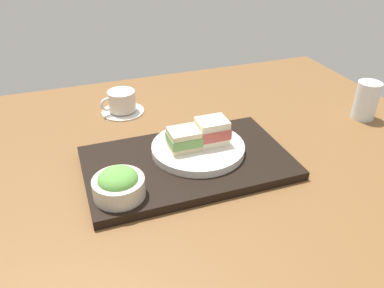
{
  "coord_description": "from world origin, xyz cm",
  "views": [
    {
      "loc": [
        -23.06,
        -75.24,
        50.4
      ],
      "look_at": [
        2.21,
        -5.08,
        5.0
      ],
      "focal_mm": 36.54,
      "sensor_mm": 36.0,
      "label": 1
    }
  ],
  "objects_px": {
    "sandwich_near": "(184,139)",
    "salad_bowl": "(119,184)",
    "drinking_glass": "(367,101)",
    "sandwich_plate": "(198,148)",
    "sandwich_far": "(212,131)",
    "coffee_cup": "(122,103)"
  },
  "relations": [
    {
      "from": "sandwich_near",
      "to": "salad_bowl",
      "type": "xyz_separation_m",
      "value": [
        -0.17,
        -0.1,
        -0.01
      ]
    },
    {
      "from": "sandwich_near",
      "to": "drinking_glass",
      "type": "bearing_deg",
      "value": 4.18
    },
    {
      "from": "salad_bowl",
      "to": "sandwich_near",
      "type": "bearing_deg",
      "value": 30.52
    },
    {
      "from": "drinking_glass",
      "to": "salad_bowl",
      "type": "bearing_deg",
      "value": -168.97
    },
    {
      "from": "sandwich_plate",
      "to": "drinking_glass",
      "type": "distance_m",
      "value": 0.51
    },
    {
      "from": "sandwich_plate",
      "to": "sandwich_near",
      "type": "height_order",
      "value": "sandwich_near"
    },
    {
      "from": "sandwich_near",
      "to": "salad_bowl",
      "type": "bearing_deg",
      "value": -149.48
    },
    {
      "from": "sandwich_near",
      "to": "drinking_glass",
      "type": "xyz_separation_m",
      "value": [
        0.54,
        0.04,
        -0.01
      ]
    },
    {
      "from": "sandwich_far",
      "to": "salad_bowl",
      "type": "xyz_separation_m",
      "value": [
        -0.23,
        -0.1,
        -0.02
      ]
    },
    {
      "from": "drinking_glass",
      "to": "sandwich_far",
      "type": "bearing_deg",
      "value": -175.41
    },
    {
      "from": "sandwich_near",
      "to": "coffee_cup",
      "type": "relative_size",
      "value": 0.57
    },
    {
      "from": "sandwich_far",
      "to": "salad_bowl",
      "type": "bearing_deg",
      "value": -156.99
    },
    {
      "from": "sandwich_plate",
      "to": "coffee_cup",
      "type": "bearing_deg",
      "value": 111.61
    },
    {
      "from": "sandwich_plate",
      "to": "sandwich_far",
      "type": "distance_m",
      "value": 0.05
    },
    {
      "from": "sandwich_far",
      "to": "drinking_glass",
      "type": "relative_size",
      "value": 0.68
    },
    {
      "from": "sandwich_near",
      "to": "coffee_cup",
      "type": "distance_m",
      "value": 0.31
    },
    {
      "from": "sandwich_plate",
      "to": "salad_bowl",
      "type": "bearing_deg",
      "value": -153.75
    },
    {
      "from": "sandwich_far",
      "to": "drinking_glass",
      "type": "height_order",
      "value": "drinking_glass"
    },
    {
      "from": "sandwich_far",
      "to": "salad_bowl",
      "type": "distance_m",
      "value": 0.26
    },
    {
      "from": "sandwich_far",
      "to": "salad_bowl",
      "type": "height_order",
      "value": "sandwich_far"
    },
    {
      "from": "coffee_cup",
      "to": "sandwich_far",
      "type": "bearing_deg",
      "value": -62.92
    },
    {
      "from": "sandwich_far",
      "to": "coffee_cup",
      "type": "height_order",
      "value": "sandwich_far"
    }
  ]
}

